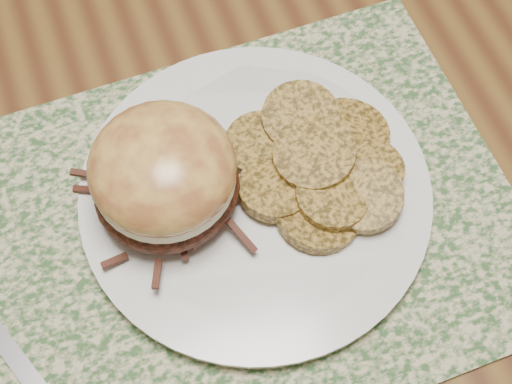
# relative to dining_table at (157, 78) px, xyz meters

# --- Properties ---
(ground) EXTENTS (3.50, 3.50, 0.00)m
(ground) POSITION_rel_dining_table_xyz_m (0.00, 0.00, -0.67)
(ground) COLOR brown
(ground) RESTS_ON ground
(dining_table) EXTENTS (1.50, 0.90, 0.75)m
(dining_table) POSITION_rel_dining_table_xyz_m (0.00, 0.00, 0.00)
(dining_table) COLOR brown
(dining_table) RESTS_ON ground
(placemat) EXTENTS (0.45, 0.33, 0.00)m
(placemat) POSITION_rel_dining_table_xyz_m (0.00, -0.22, 0.08)
(placemat) COLOR #33572D
(placemat) RESTS_ON dining_table
(dinner_plate) EXTENTS (0.26, 0.26, 0.02)m
(dinner_plate) POSITION_rel_dining_table_xyz_m (0.03, -0.20, 0.09)
(dinner_plate) COLOR white
(dinner_plate) RESTS_ON placemat
(pork_sandwich) EXTENTS (0.13, 0.12, 0.08)m
(pork_sandwich) POSITION_rel_dining_table_xyz_m (-0.03, -0.19, 0.14)
(pork_sandwich) COLOR black
(pork_sandwich) RESTS_ON dinner_plate
(roasted_potatoes) EXTENTS (0.16, 0.16, 0.03)m
(roasted_potatoes) POSITION_rel_dining_table_xyz_m (0.08, -0.20, 0.11)
(roasted_potatoes) COLOR olive
(roasted_potatoes) RESTS_ON dinner_plate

